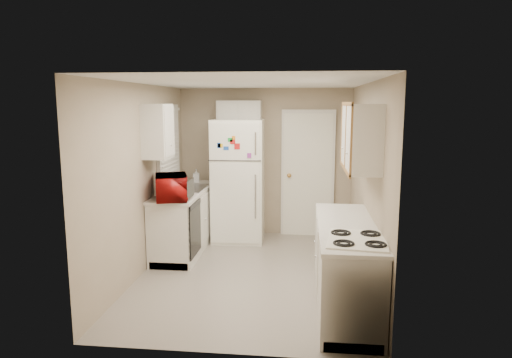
# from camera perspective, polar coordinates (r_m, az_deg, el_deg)

# --- Properties ---
(floor) EXTENTS (3.80, 3.80, 0.00)m
(floor) POSITION_cam_1_polar(r_m,az_deg,el_deg) (5.96, -0.53, -11.77)
(floor) COLOR #A89F93
(floor) RESTS_ON ground
(ceiling) EXTENTS (3.80, 3.80, 0.00)m
(ceiling) POSITION_cam_1_polar(r_m,az_deg,el_deg) (5.56, -0.57, 11.95)
(ceiling) COLOR white
(ceiling) RESTS_ON floor
(wall_left) EXTENTS (3.80, 3.80, 0.00)m
(wall_left) POSITION_cam_1_polar(r_m,az_deg,el_deg) (5.97, -14.02, -0.07)
(wall_left) COLOR tan
(wall_left) RESTS_ON floor
(wall_right) EXTENTS (3.80, 3.80, 0.00)m
(wall_right) POSITION_cam_1_polar(r_m,az_deg,el_deg) (5.65, 13.70, -0.57)
(wall_right) COLOR tan
(wall_right) RESTS_ON floor
(wall_back) EXTENTS (2.80, 2.80, 0.00)m
(wall_back) POSITION_cam_1_polar(r_m,az_deg,el_deg) (7.51, 1.15, 2.11)
(wall_back) COLOR tan
(wall_back) RESTS_ON floor
(wall_front) EXTENTS (2.80, 2.80, 0.00)m
(wall_front) POSITION_cam_1_polar(r_m,az_deg,el_deg) (3.80, -3.91, -5.14)
(wall_front) COLOR tan
(wall_front) RESTS_ON floor
(left_counter) EXTENTS (0.60, 1.80, 0.90)m
(left_counter) POSITION_cam_1_polar(r_m,az_deg,el_deg) (6.87, -8.83, -5.06)
(left_counter) COLOR silver
(left_counter) RESTS_ON floor
(dishwasher) EXTENTS (0.03, 0.58, 0.72)m
(dishwasher) POSITION_cam_1_polar(r_m,az_deg,el_deg) (6.23, -7.68, -6.17)
(dishwasher) COLOR black
(dishwasher) RESTS_ON floor
(sink) EXTENTS (0.54, 0.74, 0.16)m
(sink) POSITION_cam_1_polar(r_m,az_deg,el_deg) (6.92, -8.60, -1.47)
(sink) COLOR gray
(sink) RESTS_ON left_counter
(microwave) EXTENTS (0.66, 0.50, 0.39)m
(microwave) POSITION_cam_1_polar(r_m,az_deg,el_deg) (6.11, -10.52, -1.16)
(microwave) COLOR #9C0C0B
(microwave) RESTS_ON left_counter
(soap_bottle) EXTENTS (0.11, 0.11, 0.21)m
(soap_bottle) POSITION_cam_1_polar(r_m,az_deg,el_deg) (7.42, -7.48, 0.39)
(soap_bottle) COLOR silver
(soap_bottle) RESTS_ON left_counter
(window_blinds) EXTENTS (0.10, 0.98, 1.08)m
(window_blinds) POSITION_cam_1_polar(r_m,az_deg,el_deg) (6.89, -10.85, 4.64)
(window_blinds) COLOR silver
(window_blinds) RESTS_ON wall_left
(upper_cabinet_left) EXTENTS (0.30, 0.45, 0.70)m
(upper_cabinet_left) POSITION_cam_1_polar(r_m,az_deg,el_deg) (6.06, -12.20, 5.85)
(upper_cabinet_left) COLOR silver
(upper_cabinet_left) RESTS_ON wall_left
(refrigerator) EXTENTS (0.81, 0.79, 1.91)m
(refrigerator) POSITION_cam_1_polar(r_m,az_deg,el_deg) (7.20, -2.21, -0.17)
(refrigerator) COLOR white
(refrigerator) RESTS_ON floor
(cabinet_over_fridge) EXTENTS (0.70, 0.30, 0.40)m
(cabinet_over_fridge) POSITION_cam_1_polar(r_m,az_deg,el_deg) (7.35, -2.07, 8.20)
(cabinet_over_fridge) COLOR silver
(cabinet_over_fridge) RESTS_ON wall_back
(interior_door) EXTENTS (0.86, 0.06, 2.08)m
(interior_door) POSITION_cam_1_polar(r_m,az_deg,el_deg) (7.47, 6.48, 0.62)
(interior_door) COLOR white
(interior_door) RESTS_ON floor
(right_counter) EXTENTS (0.60, 2.00, 0.90)m
(right_counter) POSITION_cam_1_polar(r_m,az_deg,el_deg) (5.04, 11.10, -10.53)
(right_counter) COLOR silver
(right_counter) RESTS_ON floor
(stove) EXTENTS (0.61, 0.72, 0.81)m
(stove) POSITION_cam_1_polar(r_m,az_deg,el_deg) (4.53, 12.34, -13.53)
(stove) COLOR white
(stove) RESTS_ON floor
(upper_cabinet_right) EXTENTS (0.30, 1.20, 0.70)m
(upper_cabinet_right) POSITION_cam_1_polar(r_m,az_deg,el_deg) (5.07, 13.00, 5.17)
(upper_cabinet_right) COLOR silver
(upper_cabinet_right) RESTS_ON wall_right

